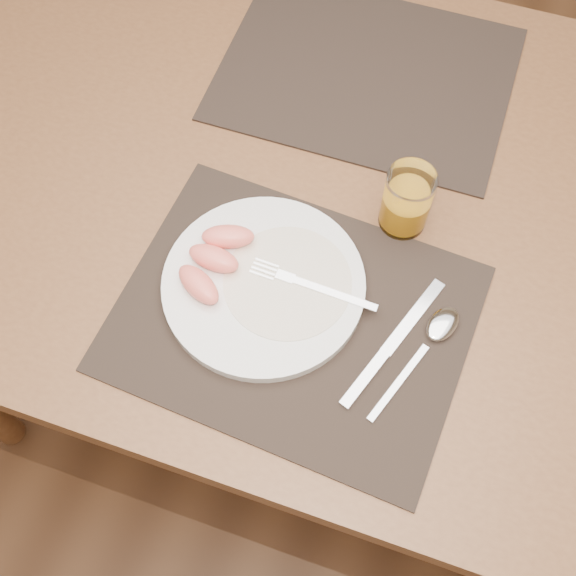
# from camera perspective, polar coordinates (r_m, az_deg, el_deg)

# --- Properties ---
(ground) EXTENTS (5.00, 5.00, 0.00)m
(ground) POSITION_cam_1_polar(r_m,az_deg,el_deg) (1.72, 2.60, -6.54)
(ground) COLOR brown
(ground) RESTS_ON ground
(table) EXTENTS (1.40, 0.90, 0.75)m
(table) POSITION_cam_1_polar(r_m,az_deg,el_deg) (1.12, 3.99, 5.49)
(table) COLOR brown
(table) RESTS_ON ground
(placemat_near) EXTENTS (0.47, 0.38, 0.00)m
(placemat_near) POSITION_cam_1_polar(r_m,az_deg,el_deg) (0.95, 0.41, -2.37)
(placemat_near) COLOR black
(placemat_near) RESTS_ON table
(placemat_far) EXTENTS (0.45, 0.35, 0.00)m
(placemat_far) POSITION_cam_1_polar(r_m,az_deg,el_deg) (1.19, 6.18, 16.50)
(placemat_far) COLOR black
(placemat_far) RESTS_ON table
(plate) EXTENTS (0.27, 0.27, 0.02)m
(plate) POSITION_cam_1_polar(r_m,az_deg,el_deg) (0.96, -1.93, 0.26)
(plate) COLOR white
(plate) RESTS_ON placemat_near
(plate_dressing) EXTENTS (0.17, 0.17, 0.00)m
(plate_dressing) POSITION_cam_1_polar(r_m,az_deg,el_deg) (0.95, -0.04, 0.49)
(plate_dressing) COLOR white
(plate_dressing) RESTS_ON plate
(fork) EXTENTS (0.18, 0.03, 0.00)m
(fork) POSITION_cam_1_polar(r_m,az_deg,el_deg) (0.95, 1.15, 0.42)
(fork) COLOR silver
(fork) RESTS_ON plate
(knife) EXTENTS (0.09, 0.21, 0.01)m
(knife) POSITION_cam_1_polar(r_m,az_deg,el_deg) (0.93, 7.68, -5.08)
(knife) COLOR silver
(knife) RESTS_ON placemat_near
(spoon) EXTENTS (0.08, 0.19, 0.01)m
(spoon) POSITION_cam_1_polar(r_m,az_deg,el_deg) (0.95, 11.63, -3.47)
(spoon) COLOR silver
(spoon) RESTS_ON placemat_near
(juice_glass) EXTENTS (0.07, 0.07, 0.10)m
(juice_glass) POSITION_cam_1_polar(r_m,az_deg,el_deg) (0.99, 9.32, 6.69)
(juice_glass) COLOR white
(juice_glass) RESTS_ON placemat_near
(grapefruit_wedges) EXTENTS (0.09, 0.14, 0.03)m
(grapefruit_wedges) POSITION_cam_1_polar(r_m,az_deg,el_deg) (0.95, -5.90, 2.26)
(grapefruit_wedges) COLOR #FF7C68
(grapefruit_wedges) RESTS_ON plate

